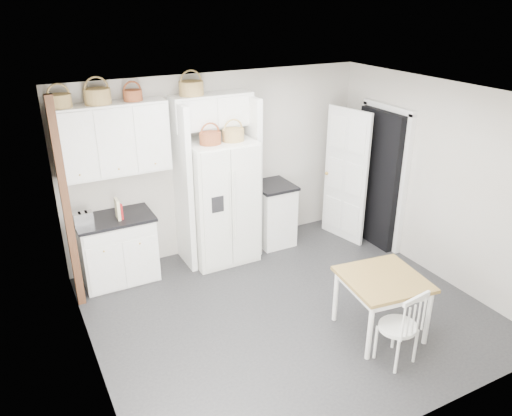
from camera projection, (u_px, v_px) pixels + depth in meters
floor at (287, 310)px, 6.11m from camera, size 4.50×4.50×0.00m
ceiling at (294, 97)px, 5.08m from camera, size 4.50×4.50×0.00m
wall_back at (219, 164)px, 7.22m from camera, size 4.50×0.00×4.50m
wall_left at (83, 259)px, 4.63m from camera, size 0.00×4.00×4.00m
wall_right at (437, 181)px, 6.55m from camera, size 0.00×4.00×4.00m
refrigerator at (220, 201)px, 7.01m from camera, size 0.91×0.73×1.76m
base_cab_left at (118, 250)px, 6.62m from camera, size 0.95×0.60×0.88m
base_cab_right at (272, 215)px, 7.62m from camera, size 0.52×0.62×0.92m
dining_table at (380, 305)px, 5.60m from camera, size 0.95×0.95×0.71m
windsor_chair at (398, 327)px, 5.12m from camera, size 0.46×0.43×0.85m
counter_left at (114, 218)px, 6.44m from camera, size 0.99×0.64×0.04m
counter_right at (273, 185)px, 7.43m from camera, size 0.56×0.67×0.04m
toaster at (83, 218)px, 6.20m from camera, size 0.23×0.14×0.16m
cookbook_red at (119, 211)px, 6.35m from camera, size 0.07×0.15×0.21m
cookbook_cream at (118, 209)px, 6.34m from camera, size 0.04×0.18×0.26m
basket_upper_a at (59, 101)px, 5.76m from camera, size 0.27×0.27×0.16m
basket_upper_b at (97, 96)px, 5.94m from camera, size 0.32×0.32×0.19m
basket_upper_c at (133, 95)px, 6.13m from camera, size 0.23×0.23×0.13m
basket_bridge_a at (191, 88)px, 6.45m from camera, size 0.32×0.32×0.18m
basket_fridge_a at (210, 138)px, 6.48m from camera, size 0.29×0.29×0.15m
basket_fridge_b at (233, 135)px, 6.62m from camera, size 0.30×0.30×0.16m
upper_cabinet at (112, 139)px, 6.20m from camera, size 1.40×0.34×0.90m
bridge_cabinet at (212, 110)px, 6.69m from camera, size 1.12×0.34×0.45m
fridge_panel_left at (183, 188)px, 6.75m from camera, size 0.08×0.60×2.30m
fridge_panel_right at (250, 176)px, 7.19m from camera, size 0.08×0.60×2.30m
trim_post at (66, 208)px, 5.75m from camera, size 0.09×0.09×2.60m
doorway_void at (379, 179)px, 7.44m from camera, size 0.18×0.85×2.05m
door_slab at (346, 176)px, 7.55m from camera, size 0.21×0.79×2.05m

